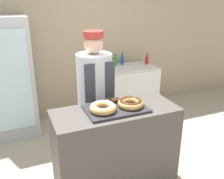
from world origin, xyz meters
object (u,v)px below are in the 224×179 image
donut_light_glaze (103,107)px  chest_freezer (129,89)px  brownie_back_right (115,100)px  brownie_back_left (106,102)px  donut_chocolate_glaze (131,103)px  baker_person (95,98)px  beverage_fridge (11,78)px  serving_tray (116,109)px  bottle_blue (122,60)px  bottle_red (147,60)px  bottle_green (115,61)px

donut_light_glaze → chest_freezer: bearing=56.7°
brownie_back_right → chest_freezer: 1.97m
donut_light_glaze → chest_freezer: 2.21m
brownie_back_left → donut_chocolate_glaze: bearing=-39.7°
baker_person → beverage_fridge: size_ratio=0.94×
baker_person → beverage_fridge: beverage_fridge is taller
serving_tray → beverage_fridge: (-0.94, 1.74, -0.09)m
brownie_back_left → bottle_blue: bearing=60.8°
brownie_back_left → baker_person: bearing=85.9°
donut_light_glaze → donut_chocolate_glaze: size_ratio=1.00×
baker_person → bottle_blue: baker_person is taller
serving_tray → bottle_blue: (0.97, 1.95, -0.03)m
beverage_fridge → serving_tray: bearing=-61.6°
serving_tray → brownie_back_left: (-0.05, 0.13, 0.03)m
bottle_red → bottle_blue: 0.45m
bottle_green → donut_chocolate_glaze: bearing=-108.8°
chest_freezer → brownie_back_left: bearing=-123.6°
donut_light_glaze → baker_person: (0.13, 0.62, -0.16)m
beverage_fridge → brownie_back_left: bearing=-61.0°
chest_freezer → bottle_green: (-0.21, 0.18, 0.50)m
brownie_back_right → beverage_fridge: size_ratio=0.05×
beverage_fridge → chest_freezer: size_ratio=1.99×
chest_freezer → bottle_red: (0.36, 0.04, 0.50)m
bottle_blue → bottle_green: (-0.15, -0.02, -0.00)m
brownie_back_left → baker_person: size_ratio=0.05×
serving_tray → bottle_blue: size_ratio=2.86×
donut_chocolate_glaze → bottle_blue: size_ratio=1.21×
donut_light_glaze → brownie_back_right: donut_light_glaze is taller
serving_tray → beverage_fridge: bearing=118.4°
bottle_green → brownie_back_right: bearing=-113.0°
bottle_red → brownie_back_right: bearing=-128.8°
donut_chocolate_glaze → bottle_red: size_ratio=1.32×
beverage_fridge → bottle_red: beverage_fridge is taller
bottle_red → bottle_green: (-0.57, 0.13, 0.00)m
baker_person → brownie_back_left: bearing=-94.1°
brownie_back_left → brownie_back_right: (0.10, 0.00, 0.00)m
donut_chocolate_glaze → bottle_red: 2.21m
donut_chocolate_glaze → brownie_back_left: 0.26m
serving_tray → beverage_fridge: 1.98m
bottle_red → beverage_fridge: bearing=-178.7°
donut_light_glaze → brownie_back_right: size_ratio=3.08×
brownie_back_left → brownie_back_right: size_ratio=1.00×
donut_light_glaze → bottle_red: size_ratio=1.32×
donut_chocolate_glaze → beverage_fridge: size_ratio=0.14×
serving_tray → donut_chocolate_glaze: donut_chocolate_glaze is taller
brownie_back_right → chest_freezer: size_ratio=0.09×
brownie_back_right → chest_freezer: brownie_back_right is taller
beverage_fridge → bottle_green: (1.76, 0.19, 0.05)m
beverage_fridge → bottle_red: size_ratio=9.11×
bottle_blue → donut_chocolate_glaze: bearing=-112.5°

